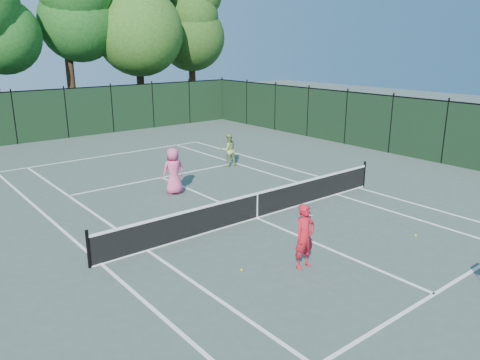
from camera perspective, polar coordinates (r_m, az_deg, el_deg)
ground at (r=15.84m, az=2.07°, el=-4.66°), size 90.00×90.00×0.00m
sideline_doubles_left at (r=13.20m, az=-16.52°, el=-9.81°), size 0.10×23.77×0.01m
sideline_doubles_right at (r=19.69m, az=14.24°, el=-0.93°), size 0.10×23.77×0.01m
sideline_singles_left at (r=13.70m, az=-11.20°, el=-8.43°), size 0.10×23.77×0.01m
sideline_singles_right at (r=18.65m, az=11.68°, el=-1.72°), size 0.10×23.77×0.01m
baseline_far at (r=25.64m, az=-15.60°, el=2.93°), size 10.97×0.10×0.01m
service_line_near at (r=12.21m, az=22.65°, el=-12.69°), size 8.23×0.10×0.01m
service_line_far at (r=20.85m, az=-9.51°, el=0.31°), size 8.23×0.10×0.01m
center_service_line at (r=15.84m, az=2.07°, el=-4.65°), size 0.10×12.80×0.01m
tennis_net at (r=15.67m, az=2.09°, el=-3.03°), size 11.69×0.09×1.06m
fence_far at (r=31.01m, az=-20.42°, el=7.57°), size 24.00×0.05×3.00m
fence_right at (r=24.77m, az=23.70°, el=5.25°), size 0.05×36.00×3.00m
tree_4 at (r=36.86m, az=-12.54°, el=19.79°), size 6.20×6.20×12.97m
tree_5 at (r=39.77m, az=-6.04°, el=19.16°), size 5.80×5.80×12.23m
coach at (r=12.30m, az=7.89°, el=-6.80°), size 0.92×0.62×1.73m
player_pink at (r=18.29m, az=-8.12°, el=1.10°), size 0.96×0.68×1.84m
player_green at (r=22.31m, az=-1.42°, el=3.71°), size 0.88×0.75×1.60m
loose_ball_near_cart at (r=15.32m, az=20.61°, el=-6.35°), size 0.07×0.07×0.07m
loose_ball_midcourt at (r=12.31m, az=0.21°, el=-10.91°), size 0.07×0.07×0.07m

